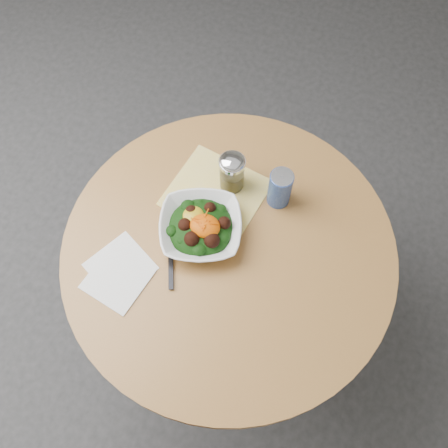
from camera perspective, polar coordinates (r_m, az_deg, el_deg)
name	(u,v)px	position (r m, az deg, el deg)	size (l,w,h in m)	color
ground	(227,322)	(2.04, 0.38, -11.17)	(6.00, 6.00, 0.00)	#2D2D2F
table	(228,274)	(1.52, 0.50, -5.69)	(0.90, 0.90, 0.75)	black
cloth_napkin	(216,193)	(1.41, -0.92, 3.58)	(0.25, 0.23, 0.00)	yellow
paper_napkins	(119,273)	(1.33, -11.92, -5.45)	(0.20, 0.22, 0.00)	white
salad_bowl	(201,227)	(1.33, -2.67, -0.36)	(0.28, 0.28, 0.08)	white
fork	(171,254)	(1.33, -6.07, -3.39)	(0.09, 0.18, 0.00)	black
spice_shaker	(232,172)	(1.37, 0.91, 5.93)	(0.07, 0.07, 0.13)	silver
beverage_can	(280,188)	(1.36, 6.41, 4.09)	(0.06, 0.06, 0.12)	#0D2897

